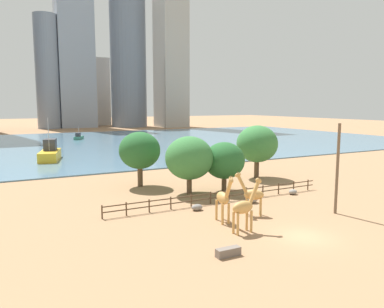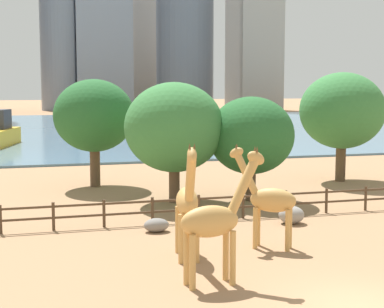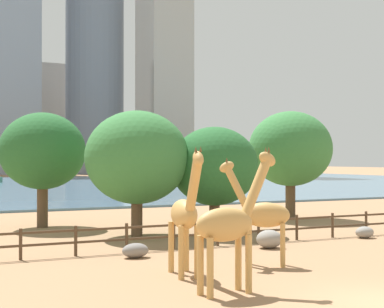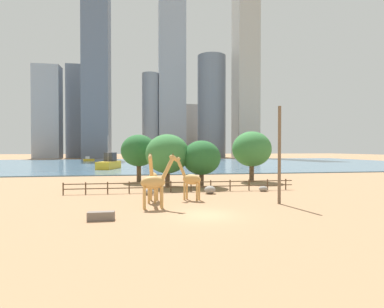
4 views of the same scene
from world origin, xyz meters
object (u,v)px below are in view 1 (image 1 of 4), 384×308
giraffe_companion (223,198)px  boat_ferry (79,137)px  boulder_near_fence (293,192)px  boulder_by_pole (252,199)px  giraffe_young (244,207)px  boat_sailboat (50,153)px  boulder_small (197,207)px  tree_left_large (140,151)px  giraffe_tall (252,195)px  tree_left_small (189,158)px  tree_right_tall (224,161)px  utility_pole (337,169)px  feeding_trough (228,252)px  tree_center_broad (257,144)px

giraffe_companion → boat_ferry: (3.52, 84.78, -1.30)m
boulder_near_fence → boulder_by_pole: (-6.47, -0.81, 0.12)m
giraffe_companion → boulder_by_pole: 7.83m
giraffe_young → boat_sailboat: boat_sailboat is taller
boulder_small → tree_left_large: size_ratio=0.16×
giraffe_tall → tree_left_small: (-1.39, 10.30, 2.25)m
giraffe_companion → boulder_small: (-0.25, 4.44, -1.88)m
tree_right_tall → tree_left_small: size_ratio=0.88×
giraffe_companion → giraffe_young: 3.01m
giraffe_tall → utility_pole: bearing=-169.0°
boulder_by_pole → feeding_trough: boulder_by_pole is taller
boulder_by_pole → tree_right_tall: bearing=88.1°
tree_right_tall → boat_ferry: tree_right_tall is taller
utility_pole → boulder_small: (-11.34, 7.04, -4.03)m
tree_center_broad → boat_ferry: (-11.55, 69.72, -3.98)m
boulder_by_pole → tree_left_small: size_ratio=0.18×
giraffe_young → utility_pole: bearing=-2.6°
giraffe_tall → tree_left_large: tree_left_large is taller
giraffe_tall → tree_left_small: 10.64m
utility_pole → boulder_by_pole: size_ratio=7.00×
giraffe_companion → feeding_trough: size_ratio=2.55×
boulder_near_fence → feeding_trough: (-16.46, -11.58, -0.01)m
giraffe_young → tree_left_small: (2.07, 13.92, 2.09)m
utility_pole → tree_right_tall: utility_pole is taller
tree_right_tall → utility_pole: bearing=-70.2°
giraffe_tall → boulder_small: 5.67m
utility_pole → boulder_by_pole: utility_pole is taller
utility_pole → boat_sailboat: 52.32m
giraffe_young → boulder_small: giraffe_young is taller
tree_left_small → boat_ferry: tree_left_small is taller
boulder_small → tree_center_broad: (15.32, 10.61, 4.56)m
feeding_trough → tree_left_large: 24.32m
giraffe_tall → giraffe_young: bearing=80.4°
giraffe_tall → tree_left_large: 17.70m
tree_left_large → tree_center_broad: bearing=-7.8°
boulder_by_pole → giraffe_tall: bearing=-126.8°
giraffe_companion → boat_sailboat: bearing=-159.4°
giraffe_young → feeding_trough: bearing=-142.1°
utility_pole → boat_sailboat: utility_pole is taller
giraffe_young → boulder_by_pole: size_ratio=3.68×
giraffe_tall → boulder_small: (-3.83, 3.83, -1.68)m
giraffe_tall → boulder_by_pole: (2.74, 3.66, -1.57)m
boat_ferry → boulder_near_fence: bearing=-145.3°
tree_left_small → giraffe_young: bearing=-98.5°
tree_right_tall → boat_ferry: 74.74m
giraffe_tall → tree_right_tall: bearing=-72.9°
boulder_by_pole → boat_ferry: 80.55m
tree_center_broad → feeding_trough: bearing=-131.0°
giraffe_tall → giraffe_young: (-3.46, -3.62, 0.16)m
giraffe_tall → tree_center_broad: size_ratio=0.56×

